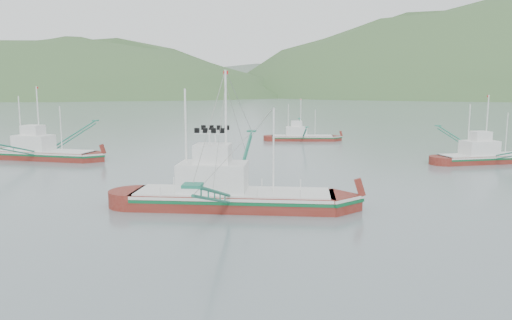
# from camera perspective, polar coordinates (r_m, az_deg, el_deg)

# --- Properties ---
(ground) EXTENTS (1200.00, 1200.00, 0.00)m
(ground) POSITION_cam_1_polar(r_m,az_deg,el_deg) (42.85, -0.62, -5.45)
(ground) COLOR slate
(ground) RESTS_ON ground
(main_boat) EXTENTS (17.16, 30.98, 12.53)m
(main_boat) POSITION_cam_1_polar(r_m,az_deg,el_deg) (42.39, -3.02, -3.13)
(main_boat) COLOR maroon
(main_boat) RESTS_ON ground
(bg_boat_far) EXTENTS (11.61, 20.80, 8.42)m
(bg_boat_far) POSITION_cam_1_polar(r_m,az_deg,el_deg) (93.15, 5.23, 2.93)
(bg_boat_far) COLOR maroon
(bg_boat_far) RESTS_ON ground
(bg_boat_right) EXTENTS (13.75, 23.51, 9.75)m
(bg_boat_right) POSITION_cam_1_polar(r_m,az_deg,el_deg) (73.39, 24.92, 1.14)
(bg_boat_right) COLOR maroon
(bg_boat_right) RESTS_ON ground
(bg_boat_left) EXTENTS (15.36, 26.80, 10.93)m
(bg_boat_left) POSITION_cam_1_polar(r_m,az_deg,el_deg) (75.75, -23.25, 1.42)
(bg_boat_left) COLOR maroon
(bg_boat_left) RESTS_ON ground
(headland_left) EXTENTS (448.00, 308.00, 210.00)m
(headland_left) POSITION_cam_1_polar(r_m,az_deg,el_deg) (441.53, -20.34, 6.81)
(headland_left) COLOR #3A5D30
(headland_left) RESTS_ON ground
(ridge_distant) EXTENTS (960.00, 400.00, 240.00)m
(ridge_distant) POSITION_cam_1_polar(r_m,az_deg,el_deg) (602.06, 6.96, 7.65)
(ridge_distant) COLOR slate
(ridge_distant) RESTS_ON ground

